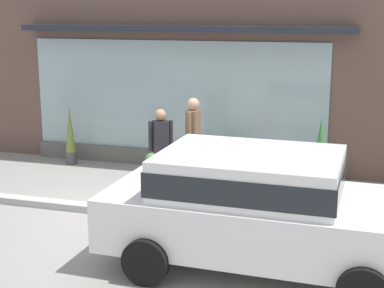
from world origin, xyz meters
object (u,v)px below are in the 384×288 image
(potted_plant_low_front, at_px, (227,157))
(potted_plant_trailing_edge, at_px, (70,136))
(fire_hydrant, at_px, (219,177))
(pedestrian_passerby, at_px, (161,145))
(potted_plant_corner_tall, at_px, (320,153))
(pedestrian_with_handbag, at_px, (193,135))
(potted_plant_window_left, at_px, (152,163))
(parked_car_white, at_px, (259,203))

(potted_plant_low_front, xyz_separation_m, potted_plant_trailing_edge, (-3.56, 0.06, 0.20))
(potted_plant_low_front, bearing_deg, fire_hydrant, -82.22)
(fire_hydrant, distance_m, pedestrian_passerby, 1.25)
(fire_hydrant, bearing_deg, potted_plant_corner_tall, 40.97)
(pedestrian_passerby, bearing_deg, fire_hydrant, 142.49)
(pedestrian_passerby, bearing_deg, pedestrian_with_handbag, -161.77)
(potted_plant_window_left, distance_m, potted_plant_corner_tall, 3.44)
(pedestrian_with_handbag, distance_m, potted_plant_window_left, 1.45)
(potted_plant_low_front, bearing_deg, parked_car_white, -70.75)
(pedestrian_with_handbag, height_order, potted_plant_low_front, pedestrian_with_handbag)
(fire_hydrant, relative_size, potted_plant_window_left, 1.84)
(fire_hydrant, bearing_deg, potted_plant_window_left, 144.72)
(potted_plant_window_left, distance_m, potted_plant_trailing_edge, 2.06)
(pedestrian_with_handbag, bearing_deg, pedestrian_passerby, -37.49)
(fire_hydrant, relative_size, potted_plant_trailing_edge, 0.63)
(potted_plant_low_front, distance_m, potted_plant_corner_tall, 1.87)
(parked_car_white, bearing_deg, pedestrian_with_handbag, 121.68)
(fire_hydrant, bearing_deg, potted_plant_low_front, 97.78)
(pedestrian_passerby, relative_size, potted_plant_corner_tall, 1.17)
(fire_hydrant, relative_size, pedestrian_with_handbag, 0.48)
(pedestrian_passerby, relative_size, parked_car_white, 0.37)
(potted_plant_window_left, xyz_separation_m, potted_plant_corner_tall, (3.41, 0.20, 0.41))
(potted_plant_window_left, relative_size, potted_plant_trailing_edge, 0.34)
(pedestrian_passerby, distance_m, potted_plant_trailing_edge, 2.97)
(potted_plant_window_left, bearing_deg, pedestrian_passerby, -60.95)
(parked_car_white, distance_m, potted_plant_window_left, 4.80)
(parked_car_white, bearing_deg, potted_plant_corner_tall, 84.37)
(pedestrian_passerby, bearing_deg, potted_plant_low_front, -156.54)
(parked_car_white, xyz_separation_m, potted_plant_window_left, (-2.93, 3.75, -0.64))
(parked_car_white, xyz_separation_m, potted_plant_low_front, (-1.38, 3.95, -0.44))
(pedestrian_passerby, xyz_separation_m, parked_car_white, (2.32, -2.64, -0.04))
(fire_hydrant, distance_m, potted_plant_low_front, 1.45)
(pedestrian_passerby, xyz_separation_m, potted_plant_low_front, (0.94, 1.31, -0.48))
(fire_hydrant, xyz_separation_m, potted_plant_low_front, (-0.20, 1.44, 0.01))
(potted_plant_corner_tall, bearing_deg, potted_plant_window_left, -176.65)
(parked_car_white, bearing_deg, fire_hydrant, 116.44)
(fire_hydrant, bearing_deg, pedestrian_passerby, 173.32)
(potted_plant_corner_tall, bearing_deg, fire_hydrant, -139.03)
(fire_hydrant, distance_m, potted_plant_corner_tall, 2.21)
(parked_car_white, relative_size, potted_plant_corner_tall, 3.11)
(fire_hydrant, bearing_deg, parked_car_white, -64.77)
(pedestrian_with_handbag, bearing_deg, potted_plant_corner_tall, 111.90)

